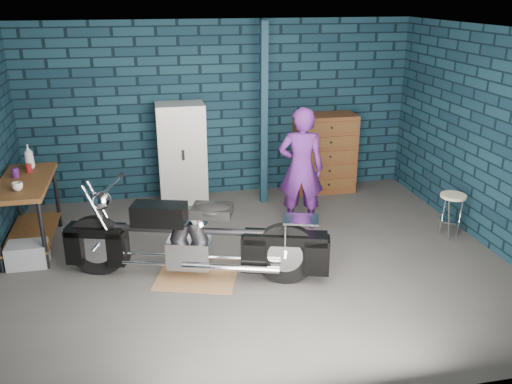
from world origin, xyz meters
TOP-DOWN VIEW (x-y plane):
  - ground at (0.00, 0.00)m, footprint 6.00×6.00m
  - room_walls at (0.00, 0.55)m, footprint 6.02×5.01m
  - support_post at (0.55, 1.95)m, footprint 0.10×0.10m
  - workbench at (-2.68, 0.99)m, footprint 0.60×1.40m
  - drip_mat at (-0.73, -0.23)m, footprint 1.06×0.91m
  - motorcycle at (-0.73, -0.23)m, footprint 2.63×1.41m
  - person at (0.83, 0.92)m, footprint 0.69×0.54m
  - storage_bin at (-2.66, 0.49)m, footprint 0.46×0.32m
  - locker at (-0.66, 2.23)m, footprint 0.71×0.51m
  - tool_chest at (1.62, 2.23)m, footprint 0.95×0.53m
  - shop_stool at (2.69, 0.18)m, footprint 0.38×0.38m
  - cup_a at (-2.68, 0.62)m, footprint 0.16×0.16m
  - mug_purple at (-2.80, 1.13)m, footprint 0.11×0.11m
  - mug_red at (-2.67, 1.30)m, footprint 0.08×0.08m
  - bottle at (-2.68, 1.48)m, footprint 0.13×0.13m

SIDE VIEW (x-z plane):
  - ground at x=0.00m, z-range 0.00..0.00m
  - drip_mat at x=-0.73m, z-range 0.00..0.01m
  - storage_bin at x=-2.66m, z-range 0.00..0.28m
  - shop_stool at x=2.69m, z-range 0.00..0.60m
  - workbench at x=-2.68m, z-range 0.00..0.91m
  - motorcycle at x=-0.73m, z-range 0.00..1.12m
  - tool_chest at x=1.62m, z-range 0.00..1.26m
  - locker at x=-0.66m, z-range 0.00..1.53m
  - person at x=0.83m, z-range 0.00..1.68m
  - cup_a at x=-2.68m, z-range 0.91..1.01m
  - mug_red at x=-2.67m, z-range 0.91..1.02m
  - mug_purple at x=-2.80m, z-range 0.91..1.03m
  - bottle at x=-2.68m, z-range 0.91..1.22m
  - support_post at x=0.55m, z-range 0.00..2.70m
  - room_walls at x=0.00m, z-range 0.55..3.26m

